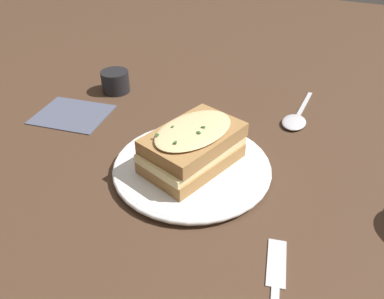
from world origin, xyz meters
The scene contains 7 objects.
ground_plane centered at (0.00, 0.00, 0.00)m, with size 2.40×2.40×0.00m, color #473021.
dinner_plate centered at (0.01, -0.03, 0.01)m, with size 0.24×0.24×0.01m.
sandwich centered at (0.01, -0.03, 0.05)m, with size 0.13×0.17×0.07m.
fork centered at (-0.16, 0.12, 0.00)m, with size 0.06×0.18×0.00m.
spoon centered at (-0.10, -0.24, 0.00)m, with size 0.04×0.17×0.01m.
napkin centered at (0.30, -0.08, 0.00)m, with size 0.13×0.11×0.00m, color #4C5166.
condiment_pot centered at (0.28, -0.20, 0.02)m, with size 0.06×0.06×0.04m, color black.
Camera 1 is at (-0.18, 0.38, 0.37)m, focal length 35.00 mm.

